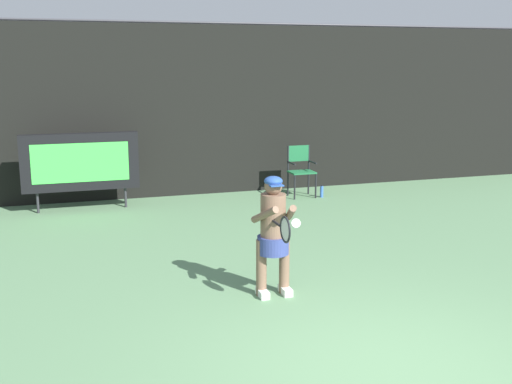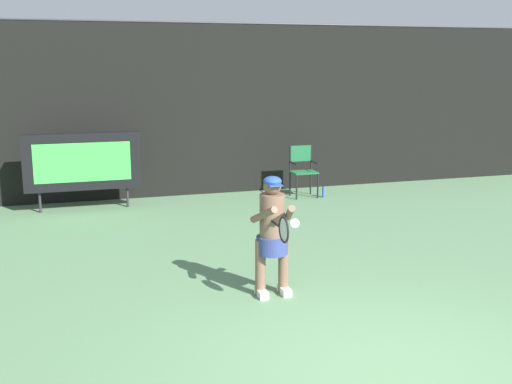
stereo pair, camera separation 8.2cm
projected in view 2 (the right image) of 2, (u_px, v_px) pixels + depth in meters
The scene contains 6 objects.
backdrop_screen at pixel (198, 111), 13.37m from camera, with size 18.00×0.12×3.66m.
scoreboard at pixel (82, 162), 12.06m from camera, with size 2.20×0.21×1.50m.
umpire_chair at pixel (303, 168), 13.35m from camera, with size 0.52×0.44×1.08m.
water_bottle at pixel (324, 192), 13.34m from camera, with size 0.07×0.07×0.27m.
tennis_player at pixel (273, 231), 7.64m from camera, with size 0.54×0.62×1.49m.
tennis_racket at pixel (283, 229), 7.10m from camera, with size 0.03×0.60×0.31m.
Camera 2 is at (-2.78, -4.71, 2.85)m, focal length 44.03 mm.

